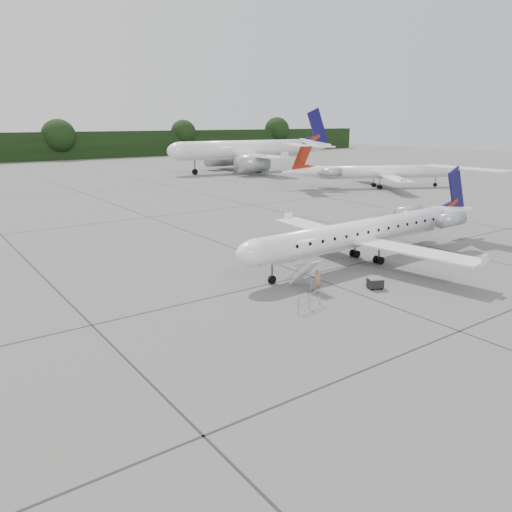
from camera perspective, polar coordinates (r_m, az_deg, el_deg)
ground at (r=38.74m, az=12.70°, el=-1.94°), size 320.00×320.00×0.00m
treeline at (r=157.03m, az=-25.90°, el=11.12°), size 260.00×4.00×8.00m
main_regional_jet at (r=40.77m, az=11.88°, el=4.01°), size 27.78×20.44×6.96m
airstair at (r=34.28m, az=5.60°, el=-1.97°), size 0.92×2.25×2.18m
passenger at (r=33.50m, az=7.06°, el=-2.92°), size 0.66×0.49×1.64m
safety_railing at (r=30.71m, az=6.12°, el=-5.23°), size 2.17×0.52×1.00m
baggage_cart at (r=35.22m, az=13.46°, el=-3.01°), size 1.20×1.10×0.84m
bg_narrowbody at (r=113.16m, az=-1.25°, el=13.08°), size 41.49×31.92×13.88m
bg_regional_right at (r=88.91m, az=14.39°, el=9.99°), size 35.18×31.68×7.57m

